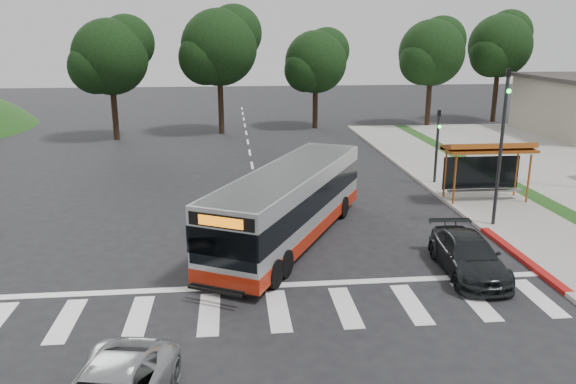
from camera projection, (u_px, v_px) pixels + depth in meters
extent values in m
plane|color=black|center=(267.00, 248.00, 21.17)|extent=(140.00, 140.00, 0.00)
cube|color=gray|center=(463.00, 185.00, 29.89)|extent=(4.00, 40.00, 0.12)
cube|color=#9E9991|center=(427.00, 186.00, 29.69)|extent=(0.30, 40.00, 0.15)
cube|color=maroon|center=(521.00, 257.00, 20.12)|extent=(0.32, 6.00, 0.15)
cube|color=silver|center=(278.00, 310.00, 16.38)|extent=(18.00, 2.60, 0.01)
cylinder|color=#9F4F1A|center=(455.00, 181.00, 25.92)|extent=(0.10, 0.10, 2.30)
cylinder|color=#9F4F1A|center=(529.00, 179.00, 26.28)|extent=(0.10, 0.10, 2.30)
cylinder|color=#9F4F1A|center=(445.00, 174.00, 27.07)|extent=(0.10, 0.10, 2.30)
cylinder|color=#9F4F1A|center=(516.00, 173.00, 27.42)|extent=(0.10, 0.10, 2.30)
cube|color=#9F4F1A|center=(489.00, 150.00, 26.32)|extent=(4.20, 1.60, 0.12)
cube|color=#9F4F1A|center=(489.00, 146.00, 26.33)|extent=(4.20, 1.32, 0.51)
cube|color=black|center=(481.00, 173.00, 27.24)|extent=(3.80, 0.06, 1.60)
cube|color=gray|center=(485.00, 191.00, 26.86)|extent=(3.60, 0.40, 0.08)
cylinder|color=black|center=(501.00, 151.00, 22.67)|extent=(0.14, 0.14, 6.50)
imported|color=black|center=(508.00, 82.00, 21.93)|extent=(0.16, 0.20, 1.00)
sphere|color=#19E533|center=(509.00, 91.00, 21.85)|extent=(0.18, 0.18, 0.18)
cylinder|color=black|center=(437.00, 148.00, 29.71)|extent=(0.14, 0.14, 4.00)
imported|color=black|center=(439.00, 120.00, 29.31)|extent=(0.16, 0.20, 1.00)
sphere|color=#19E533|center=(440.00, 127.00, 29.23)|extent=(0.18, 0.18, 0.18)
cylinder|color=black|center=(429.00, 100.00, 48.94)|extent=(0.44, 0.44, 4.40)
sphere|color=black|center=(432.00, 53.00, 47.86)|extent=(5.60, 5.60, 5.60)
sphere|color=black|center=(442.00, 41.00, 48.50)|extent=(4.20, 4.20, 4.20)
sphere|color=black|center=(423.00, 62.00, 47.28)|extent=(3.92, 3.92, 3.92)
cylinder|color=black|center=(495.00, 95.00, 51.50)|extent=(0.44, 0.44, 4.84)
sphere|color=black|center=(500.00, 46.00, 50.32)|extent=(5.60, 5.60, 5.60)
sphere|color=black|center=(509.00, 33.00, 50.93)|extent=(4.20, 4.20, 4.20)
sphere|color=black|center=(492.00, 55.00, 49.76)|extent=(3.92, 3.92, 3.92)
cylinder|color=black|center=(221.00, 104.00, 45.23)|extent=(0.44, 0.44, 4.84)
sphere|color=black|center=(219.00, 47.00, 44.04)|extent=(6.00, 6.00, 6.00)
sphere|color=black|center=(234.00, 33.00, 44.72)|extent=(4.50, 4.50, 4.50)
sphere|color=black|center=(206.00, 58.00, 43.43)|extent=(4.20, 4.20, 4.20)
cylinder|color=black|center=(315.00, 105.00, 48.05)|extent=(0.44, 0.44, 3.96)
sphere|color=black|center=(316.00, 62.00, 47.07)|extent=(5.20, 5.20, 5.20)
sphere|color=black|center=(327.00, 51.00, 47.68)|extent=(3.90, 3.90, 3.90)
sphere|color=black|center=(306.00, 70.00, 46.53)|extent=(3.64, 3.64, 3.64)
cylinder|color=black|center=(115.00, 111.00, 42.59)|extent=(0.44, 0.44, 4.40)
sphere|color=black|center=(110.00, 57.00, 41.51)|extent=(5.60, 5.60, 5.60)
sphere|color=black|center=(127.00, 43.00, 42.16)|extent=(4.20, 4.20, 4.20)
sphere|color=black|center=(95.00, 67.00, 40.93)|extent=(3.92, 3.92, 3.92)
imported|color=white|center=(226.00, 264.00, 17.26)|extent=(0.81, 0.67, 1.90)
imported|color=black|center=(468.00, 255.00, 18.79)|extent=(2.08, 4.53, 1.28)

